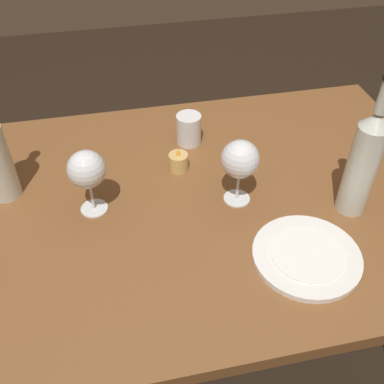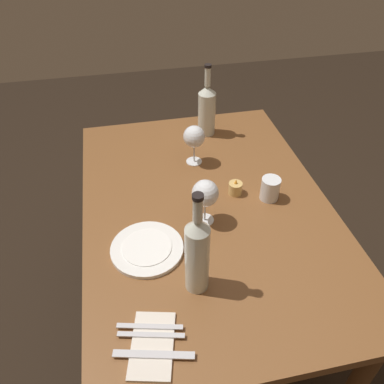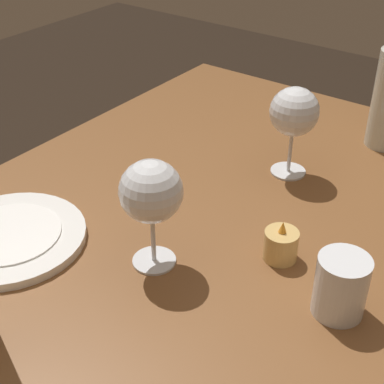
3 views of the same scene
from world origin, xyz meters
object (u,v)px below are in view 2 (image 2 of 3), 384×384
at_px(wine_bottle, 207,109).
at_px(fork_outer, 150,326).
at_px(dinner_plate, 147,248).
at_px(folded_napkin, 152,345).
at_px(votive_candle, 235,188).
at_px(water_tumbler, 270,190).
at_px(wine_bottle_second, 197,253).
at_px(table_knife, 154,355).
at_px(wine_glass_left, 194,137).
at_px(wine_glass_right, 205,194).
at_px(fork_inner, 151,335).

relative_size(wine_bottle, fork_outer, 1.84).
distance_m(dinner_plate, folded_napkin, 0.33).
bearing_deg(votive_candle, dinner_plate, -59.18).
distance_m(wine_bottle, water_tumbler, 0.52).
bearing_deg(votive_candle, wine_bottle_second, -31.41).
bearing_deg(wine_bottle_second, fork_outer, -53.61).
height_order(dinner_plate, table_knife, dinner_plate).
height_order(wine_bottle_second, votive_candle, wine_bottle_second).
bearing_deg(wine_bottle_second, votive_candle, 148.59).
bearing_deg(wine_bottle_second, table_knife, -38.60).
distance_m(votive_candle, dinner_plate, 0.42).
height_order(wine_glass_left, wine_bottle, wine_bottle).
bearing_deg(wine_bottle, wine_bottle_second, -15.35).
relative_size(dinner_plate, fork_outer, 1.34).
bearing_deg(wine_glass_right, wine_bottle, 165.95).
relative_size(wine_bottle, votive_candle, 4.88).
distance_m(votive_candle, fork_outer, 0.63).
distance_m(wine_glass_right, dinner_plate, 0.26).
relative_size(wine_glass_left, votive_candle, 2.54).
relative_size(wine_glass_left, wine_glass_right, 0.99).
height_order(dinner_plate, fork_inner, dinner_plate).
bearing_deg(water_tumbler, fork_inner, -47.12).
height_order(water_tumbler, fork_inner, water_tumbler).
relative_size(wine_glass_right, fork_inner, 0.97).
bearing_deg(fork_inner, wine_bottle, 158.43).
xyz_separation_m(votive_candle, fork_inner, (0.52, -0.39, -0.01)).
distance_m(water_tumbler, table_knife, 0.73).
relative_size(votive_candle, table_knife, 0.32).
bearing_deg(fork_inner, table_knife, 0.00).
height_order(wine_glass_right, dinner_plate, wine_glass_right).
xyz_separation_m(wine_glass_left, dinner_plate, (0.45, -0.25, -0.11)).
height_order(wine_glass_left, wine_bottle_second, wine_bottle_second).
height_order(wine_glass_right, folded_napkin, wine_glass_right).
height_order(wine_bottle, fork_outer, wine_bottle).
bearing_deg(wine_glass_left, wine_glass_right, -6.12).
distance_m(wine_glass_left, fork_outer, 0.79).
bearing_deg(water_tumbler, votive_candle, -114.15).
xyz_separation_m(water_tumbler, table_knife, (0.52, -0.51, -0.03)).
relative_size(votive_candle, dinner_plate, 0.28).
relative_size(wine_glass_right, water_tumbler, 1.95).
height_order(water_tumbler, table_knife, water_tumbler).
bearing_deg(table_knife, votive_candle, 146.03).
height_order(folded_napkin, fork_inner, fork_inner).
height_order(wine_bottle, table_knife, wine_bottle).
bearing_deg(wine_glass_right, table_knife, -27.82).
distance_m(wine_glass_right, folded_napkin, 0.50).
height_order(water_tumbler, votive_candle, water_tumbler).
bearing_deg(wine_bottle_second, dinner_plate, -142.15).
distance_m(votive_candle, folded_napkin, 0.67).
xyz_separation_m(wine_glass_left, folded_napkin, (0.78, -0.28, -0.12)).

